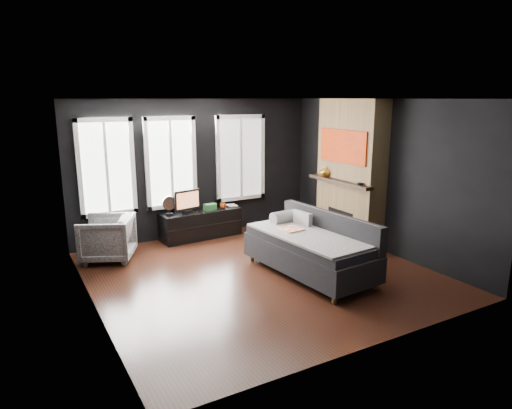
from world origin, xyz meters
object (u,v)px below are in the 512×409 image
monitor (187,200)px  mug (223,205)px  sofa (310,245)px  media_console (201,224)px  mantel_vase (325,171)px  book (228,200)px  armchair (107,236)px

monitor → mug: (0.76, -0.01, -0.19)m
sofa → mug: sofa is taller
sofa → monitor: size_ratio=3.90×
sofa → media_console: 2.74m
mug → mantel_vase: bearing=-34.8°
mug → mantel_vase: 2.13m
monitor → sofa: bearing=-80.6°
media_console → mantel_vase: bearing=-33.0°
mantel_vase → book: bearing=139.8°
monitor → book: 0.93m
mantel_vase → sofa: bearing=-133.7°
sofa → mantel_vase: size_ratio=10.37×
sofa → media_console: bearing=100.6°
media_console → monitor: 0.60m
sofa → mug: bearing=90.8°
monitor → mug: 0.78m
armchair → monitor: size_ratio=1.48×
media_console → mantel_vase: mantel_vase is taller
sofa → media_console: size_ratio=1.38×
sofa → armchair: (-2.62, 2.22, -0.05)m
media_console → mug: (0.47, -0.05, 0.34)m
mug → book: (0.16, 0.11, 0.06)m
monitor → book: size_ratio=2.32×
monitor → mantel_vase: (2.40, -1.15, 0.53)m
sofa → monitor: (-1.02, 2.60, 0.33)m
armchair → sofa: bearing=75.4°
mug → mantel_vase: mantel_vase is taller
armchair → mug: 2.39m
sofa → monitor: 2.81m
sofa → armchair: 3.43m
media_console → monitor: (-0.28, -0.04, 0.53)m
media_console → monitor: bearing=-175.7°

